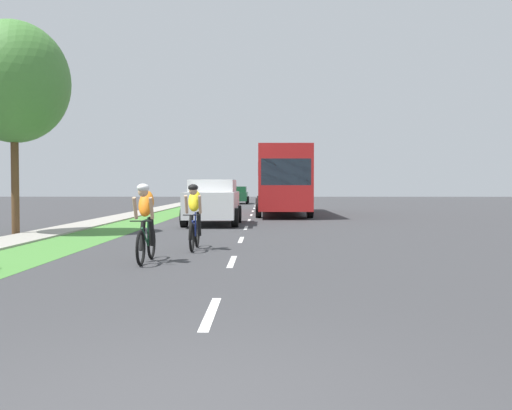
{
  "coord_description": "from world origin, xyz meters",
  "views": [
    {
      "loc": [
        0.63,
        -3.73,
        1.53
      ],
      "look_at": [
        0.36,
        17.63,
        0.82
      ],
      "focal_mm": 39.65,
      "sensor_mm": 36.0,
      "label": 1
    }
  ],
  "objects_px": {
    "cyclist_lead": "(146,222)",
    "sedan_dark_green": "(237,195)",
    "street_tree_near": "(14,82)",
    "bus_red": "(282,178)",
    "cyclist_trailing": "(194,216)",
    "suv_white": "(213,201)"
  },
  "relations": [
    {
      "from": "cyclist_lead",
      "to": "sedan_dark_green",
      "type": "distance_m",
      "value": 38.56
    },
    {
      "from": "sedan_dark_green",
      "to": "street_tree_near",
      "type": "xyz_separation_m",
      "value": [
        -5.62,
        -31.97,
        4.05
      ]
    },
    {
      "from": "sedan_dark_green",
      "to": "street_tree_near",
      "type": "relative_size",
      "value": 0.64
    },
    {
      "from": "cyclist_lead",
      "to": "street_tree_near",
      "type": "bearing_deg",
      "value": 130.0
    },
    {
      "from": "bus_red",
      "to": "street_tree_near",
      "type": "bearing_deg",
      "value": -123.83
    },
    {
      "from": "cyclist_trailing",
      "to": "bus_red",
      "type": "relative_size",
      "value": 0.15
    },
    {
      "from": "cyclist_lead",
      "to": "street_tree_near",
      "type": "distance_m",
      "value": 9.5
    },
    {
      "from": "cyclist_trailing",
      "to": "suv_white",
      "type": "bearing_deg",
      "value": 92.22
    },
    {
      "from": "bus_red",
      "to": "street_tree_near",
      "type": "distance_m",
      "value": 16.26
    },
    {
      "from": "cyclist_trailing",
      "to": "sedan_dark_green",
      "type": "xyz_separation_m",
      "value": [
        -0.61,
        36.27,
        -0.04
      ]
    },
    {
      "from": "suv_white",
      "to": "bus_red",
      "type": "distance_m",
      "value": 9.24
    },
    {
      "from": "bus_red",
      "to": "sedan_dark_green",
      "type": "xyz_separation_m",
      "value": [
        -3.3,
        18.67,
        -1.21
      ]
    },
    {
      "from": "suv_white",
      "to": "street_tree_near",
      "type": "height_order",
      "value": "street_tree_near"
    },
    {
      "from": "bus_red",
      "to": "sedan_dark_green",
      "type": "height_order",
      "value": "bus_red"
    },
    {
      "from": "suv_white",
      "to": "street_tree_near",
      "type": "relative_size",
      "value": 0.7
    },
    {
      "from": "bus_red",
      "to": "street_tree_near",
      "type": "relative_size",
      "value": 1.72
    },
    {
      "from": "cyclist_lead",
      "to": "sedan_dark_green",
      "type": "bearing_deg",
      "value": 89.88
    },
    {
      "from": "cyclist_lead",
      "to": "street_tree_near",
      "type": "relative_size",
      "value": 0.25
    },
    {
      "from": "cyclist_trailing",
      "to": "street_tree_near",
      "type": "height_order",
      "value": "street_tree_near"
    },
    {
      "from": "suv_white",
      "to": "sedan_dark_green",
      "type": "relative_size",
      "value": 1.09
    },
    {
      "from": "suv_white",
      "to": "bus_red",
      "type": "xyz_separation_m",
      "value": [
        3.03,
        8.67,
        1.03
      ]
    },
    {
      "from": "sedan_dark_green",
      "to": "street_tree_near",
      "type": "height_order",
      "value": "street_tree_near"
    }
  ]
}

